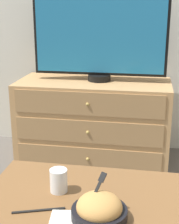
# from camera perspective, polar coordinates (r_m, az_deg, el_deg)

# --- Properties ---
(ground_plane) EXTENTS (12.00, 12.00, 0.00)m
(ground_plane) POSITION_cam_1_polar(r_m,az_deg,el_deg) (2.99, 3.68, -5.32)
(ground_plane) COLOR #56514C
(dresser) EXTENTS (1.13, 0.52, 0.61)m
(dresser) POSITION_cam_1_polar(r_m,az_deg,el_deg) (2.63, 0.67, -1.41)
(dresser) COLOR tan
(dresser) RESTS_ON ground_plane
(tv) EXTENTS (0.97, 0.17, 0.63)m
(tv) POSITION_cam_1_polar(r_m,az_deg,el_deg) (2.52, 1.71, 12.41)
(tv) COLOR black
(tv) RESTS_ON dresser
(coffee_table) EXTENTS (0.85, 0.61, 0.44)m
(coffee_table) POSITION_cam_1_polar(r_m,az_deg,el_deg) (1.39, -0.33, -17.02)
(coffee_table) COLOR brown
(coffee_table) RESTS_ON ground_plane
(takeout_bowl) EXTENTS (0.20, 0.20, 0.15)m
(takeout_bowl) POSITION_cam_1_polar(r_m,az_deg,el_deg) (1.25, 1.64, -15.92)
(takeout_bowl) COLOR black
(takeout_bowl) RESTS_ON coffee_table
(drink_cup) EXTENTS (0.07, 0.07, 0.10)m
(drink_cup) POSITION_cam_1_polar(r_m,az_deg,el_deg) (1.42, -5.15, -11.49)
(drink_cup) COLOR white
(drink_cup) RESTS_ON coffee_table
(knife) EXTENTS (0.19, 0.07, 0.01)m
(knife) POSITION_cam_1_polar(r_m,az_deg,el_deg) (1.33, -8.45, -15.89)
(knife) COLOR black
(knife) RESTS_ON coffee_table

